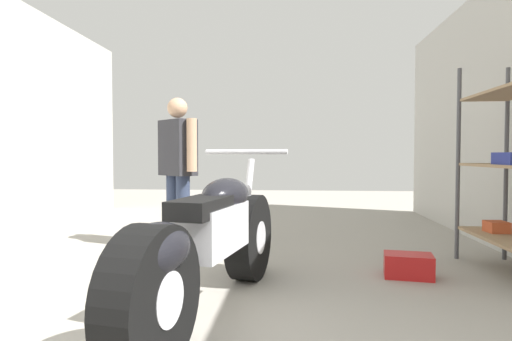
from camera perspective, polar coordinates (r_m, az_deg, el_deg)
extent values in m
plane|color=#9E998E|center=(4.39, -3.44, -11.51)|extent=(16.70, 16.70, 0.00)
cylinder|color=#4C4C51|center=(4.72, 24.98, 0.76)|extent=(0.04, 0.04, 1.88)
cylinder|color=#4C4C51|center=(4.89, 29.98, 0.71)|extent=(0.04, 0.04, 1.88)
cube|color=#BC4C28|center=(4.55, 29.01, -6.48)|extent=(0.18, 0.20, 0.10)
cylinder|color=black|center=(3.63, -0.91, -8.71)|extent=(0.34, 0.73, 0.70)
cylinder|color=silver|center=(3.63, -0.91, -8.71)|extent=(0.26, 0.30, 0.27)
cylinder|color=black|center=(2.20, -13.61, -15.95)|extent=(0.34, 0.73, 0.70)
cylinder|color=silver|center=(2.20, -13.61, -15.95)|extent=(0.26, 0.30, 0.27)
cube|color=silver|center=(2.85, -5.63, -7.64)|extent=(0.40, 0.74, 0.31)
ellipsoid|color=black|center=(3.05, -3.96, -3.26)|extent=(0.39, 0.62, 0.24)
cube|color=black|center=(2.65, -7.23, -4.80)|extent=(0.34, 0.56, 0.11)
ellipsoid|color=black|center=(2.19, -12.94, -10.08)|extent=(0.37, 0.53, 0.26)
cylinder|color=silver|center=(3.54, -1.12, -3.59)|extent=(0.11, 0.28, 0.64)
cylinder|color=silver|center=(3.48, -1.34, 2.47)|extent=(0.68, 0.17, 0.04)
cylinder|color=silver|center=(2.69, -11.44, -14.89)|extent=(0.22, 0.61, 0.10)
cylinder|color=#2D3851|center=(5.01, -10.80, -5.18)|extent=(0.22, 0.22, 0.80)
cylinder|color=#2D3851|center=(4.85, -9.55, -5.42)|extent=(0.22, 0.22, 0.80)
cube|color=#2D2D33|center=(4.89, -10.24, 2.96)|extent=(0.49, 0.48, 0.61)
cylinder|color=tan|center=(5.13, -11.89, 3.19)|extent=(0.15, 0.15, 0.56)
cylinder|color=tan|center=(4.66, -8.43, 3.33)|extent=(0.15, 0.15, 0.56)
sphere|color=tan|center=(4.92, -10.27, 8.09)|extent=(0.22, 0.22, 0.22)
cube|color=#B21919|center=(3.95, 19.36, -11.69)|extent=(0.43, 0.32, 0.20)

